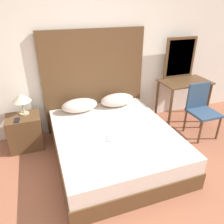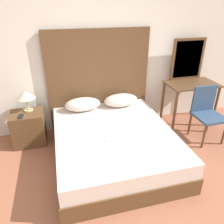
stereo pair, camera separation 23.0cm
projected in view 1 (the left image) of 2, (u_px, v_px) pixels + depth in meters
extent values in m
cube|color=white|center=(86.00, 53.00, 3.56)|extent=(10.00, 0.06, 2.70)
cube|color=brown|center=(114.00, 150.00, 3.26)|extent=(1.67, 1.94, 0.25)
cube|color=silver|center=(114.00, 137.00, 3.15)|extent=(1.63, 1.91, 0.22)
cube|color=brown|center=(95.00, 82.00, 3.75)|extent=(1.75, 0.05, 1.73)
ellipsoid|color=silver|center=(80.00, 105.00, 3.59)|extent=(0.59, 0.32, 0.21)
ellipsoid|color=silver|center=(117.00, 100.00, 3.79)|extent=(0.59, 0.32, 0.21)
cube|color=#B7B7BC|center=(109.00, 138.00, 2.92)|extent=(0.13, 0.17, 0.01)
cube|color=brown|center=(25.00, 132.00, 3.43)|extent=(0.50, 0.42, 0.55)
cylinder|color=tan|center=(24.00, 113.00, 3.38)|extent=(0.14, 0.14, 0.02)
cylinder|color=tan|center=(23.00, 107.00, 3.33)|extent=(0.02, 0.02, 0.19)
cone|color=beige|center=(21.00, 98.00, 3.26)|extent=(0.28, 0.28, 0.12)
cube|color=black|center=(17.00, 120.00, 3.19)|extent=(0.08, 0.16, 0.01)
cube|color=brown|center=(185.00, 82.00, 3.98)|extent=(0.90, 0.55, 0.02)
cylinder|color=brown|center=(170.00, 110.00, 3.85)|extent=(0.04, 0.04, 0.77)
cylinder|color=brown|center=(208.00, 103.00, 4.09)|extent=(0.04, 0.04, 0.77)
cylinder|color=brown|center=(157.00, 100.00, 4.24)|extent=(0.04, 0.04, 0.77)
cylinder|color=brown|center=(192.00, 94.00, 4.48)|extent=(0.04, 0.04, 0.77)
cube|color=brown|center=(180.00, 58.00, 4.02)|extent=(0.62, 0.03, 0.74)
cube|color=#B2BCC6|center=(180.00, 58.00, 4.01)|extent=(0.53, 0.01, 0.65)
cube|color=#334C6B|center=(204.00, 113.00, 3.65)|extent=(0.43, 0.46, 0.04)
cube|color=#334C6B|center=(198.00, 95.00, 3.71)|extent=(0.41, 0.04, 0.44)
cylinder|color=brown|center=(200.00, 132.00, 3.53)|extent=(0.04, 0.04, 0.41)
cylinder|color=brown|center=(218.00, 128.00, 3.64)|extent=(0.04, 0.04, 0.41)
cylinder|color=brown|center=(185.00, 121.00, 3.86)|extent=(0.04, 0.04, 0.41)
cylinder|color=brown|center=(202.00, 118.00, 3.97)|extent=(0.04, 0.04, 0.41)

